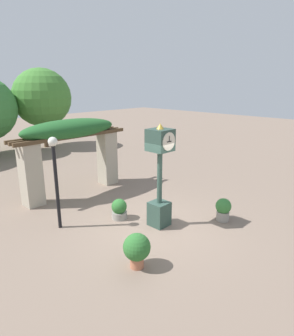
{
  "coord_description": "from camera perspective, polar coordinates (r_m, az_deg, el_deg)",
  "views": [
    {
      "loc": [
        -5.84,
        -5.46,
        4.11
      ],
      "look_at": [
        0.24,
        0.41,
        1.66
      ],
      "focal_mm": 32.0,
      "sensor_mm": 36.0,
      "label": 1
    }
  ],
  "objects": [
    {
      "name": "potted_plant_near_right",
      "position": [
        7.01,
        -1.95,
        -15.08
      ],
      "size": [
        0.63,
        0.63,
        0.83
      ],
      "color": "#B26B4C",
      "rests_on": "ground"
    },
    {
      "name": "potted_plant_near_left",
      "position": [
        9.4,
        -5.31,
        -7.8
      ],
      "size": [
        0.48,
        0.48,
        0.64
      ],
      "color": "gray",
      "rests_on": "ground"
    },
    {
      "name": "potted_plant_far_left",
      "position": [
        9.48,
        14.31,
        -7.57
      ],
      "size": [
        0.47,
        0.47,
        0.71
      ],
      "color": "gray",
      "rests_on": "ground"
    },
    {
      "name": "pedestal_clock",
      "position": [
        8.5,
        2.43,
        -1.21
      ],
      "size": [
        0.61,
        0.66,
        3.03
      ],
      "color": "#2D473D",
      "rests_on": "ground"
    },
    {
      "name": "pergola",
      "position": [
        11.35,
        -14.24,
        4.98
      ],
      "size": [
        4.48,
        1.21,
        2.81
      ],
      "color": "#A89E89",
      "rests_on": "ground"
    },
    {
      "name": "lamp_post",
      "position": [
        8.66,
        -17.08,
        -0.3
      ],
      "size": [
        0.26,
        0.26,
        2.68
      ],
      "color": "black",
      "rests_on": "ground"
    },
    {
      "name": "ground_plane",
      "position": [
        8.99,
        0.81,
        -11.07
      ],
      "size": [
        60.0,
        60.0,
        0.0
      ],
      "primitive_type": "plane",
      "color": "#7F6B5B"
    }
  ]
}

